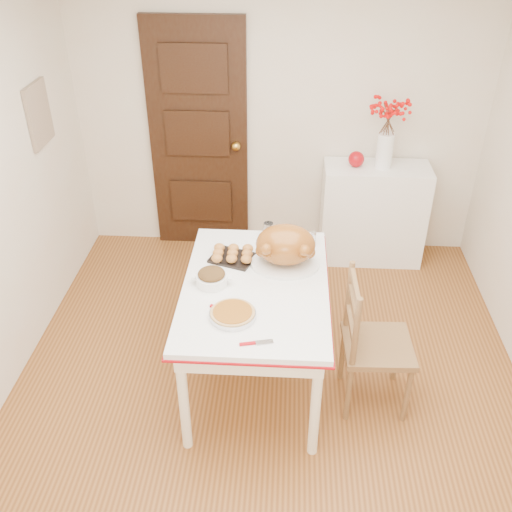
# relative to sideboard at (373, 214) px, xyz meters

# --- Properties ---
(floor) EXTENTS (3.50, 4.00, 0.00)m
(floor) POSITION_rel_sideboard_xyz_m (-0.85, -1.78, -0.45)
(floor) COLOR brown
(floor) RESTS_ON ground
(wall_back) EXTENTS (3.50, 0.00, 2.50)m
(wall_back) POSITION_rel_sideboard_xyz_m (-0.85, 0.22, 0.80)
(wall_back) COLOR beige
(wall_back) RESTS_ON ground
(door_back) EXTENTS (0.85, 0.06, 2.06)m
(door_back) POSITION_rel_sideboard_xyz_m (-1.55, 0.19, 0.58)
(door_back) COLOR black
(door_back) RESTS_ON ground
(photo_board) EXTENTS (0.03, 0.35, 0.45)m
(photo_board) POSITION_rel_sideboard_xyz_m (-2.58, -0.58, 1.05)
(photo_board) COLOR tan
(photo_board) RESTS_ON ground
(sideboard) EXTENTS (0.90, 0.40, 0.90)m
(sideboard) POSITION_rel_sideboard_xyz_m (0.00, 0.00, 0.00)
(sideboard) COLOR white
(sideboard) RESTS_ON floor
(kitchen_table) EXTENTS (0.92, 1.35, 0.81)m
(kitchen_table) POSITION_rel_sideboard_xyz_m (-0.94, -1.63, -0.04)
(kitchen_table) COLOR white
(kitchen_table) RESTS_ON floor
(chair_oak) EXTENTS (0.44, 0.44, 0.97)m
(chair_oak) POSITION_rel_sideboard_xyz_m (-0.16, -1.76, 0.04)
(chair_oak) COLOR brown
(chair_oak) RESTS_ON floor
(berry_vase) EXTENTS (0.32, 0.32, 0.61)m
(berry_vase) POSITION_rel_sideboard_xyz_m (0.03, 0.00, 0.75)
(berry_vase) COLOR white
(berry_vase) RESTS_ON sideboard
(apple) EXTENTS (0.13, 0.13, 0.13)m
(apple) POSITION_rel_sideboard_xyz_m (-0.19, 0.00, 0.52)
(apple) COLOR #A1080F
(apple) RESTS_ON sideboard
(turkey_platter) EXTENTS (0.46, 0.37, 0.28)m
(turkey_platter) POSITION_rel_sideboard_xyz_m (-0.76, -1.40, 0.50)
(turkey_platter) COLOR #9A541F
(turkey_platter) RESTS_ON kitchen_table
(pumpkin_pie) EXTENTS (0.30, 0.30, 0.06)m
(pumpkin_pie) POSITION_rel_sideboard_xyz_m (-1.05, -1.95, 0.39)
(pumpkin_pie) COLOR brown
(pumpkin_pie) RESTS_ON kitchen_table
(stuffing_dish) EXTENTS (0.30, 0.27, 0.10)m
(stuffing_dish) POSITION_rel_sideboard_xyz_m (-1.21, -1.64, 0.41)
(stuffing_dish) COLOR brown
(stuffing_dish) RESTS_ON kitchen_table
(rolls_tray) EXTENTS (0.33, 0.29, 0.07)m
(rolls_tray) POSITION_rel_sideboard_xyz_m (-1.11, -1.35, 0.40)
(rolls_tray) COLOR #B16B2B
(rolls_tray) RESTS_ON kitchen_table
(pie_server) EXTENTS (0.19, 0.09, 0.01)m
(pie_server) POSITION_rel_sideboard_xyz_m (-0.90, -2.17, 0.36)
(pie_server) COLOR silver
(pie_server) RESTS_ON kitchen_table
(carving_knife) EXTENTS (0.25, 0.13, 0.01)m
(carving_knife) POSITION_rel_sideboard_xyz_m (-1.08, -1.90, 0.36)
(carving_knife) COLOR silver
(carving_knife) RESTS_ON kitchen_table
(drinking_glass) EXTENTS (0.08, 0.08, 0.12)m
(drinking_glass) POSITION_rel_sideboard_xyz_m (-0.88, -1.05, 0.42)
(drinking_glass) COLOR white
(drinking_glass) RESTS_ON kitchen_table
(shaker_pair) EXTENTS (0.10, 0.06, 0.09)m
(shaker_pair) POSITION_rel_sideboard_xyz_m (-0.60, -1.11, 0.40)
(shaker_pair) COLOR white
(shaker_pair) RESTS_ON kitchen_table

